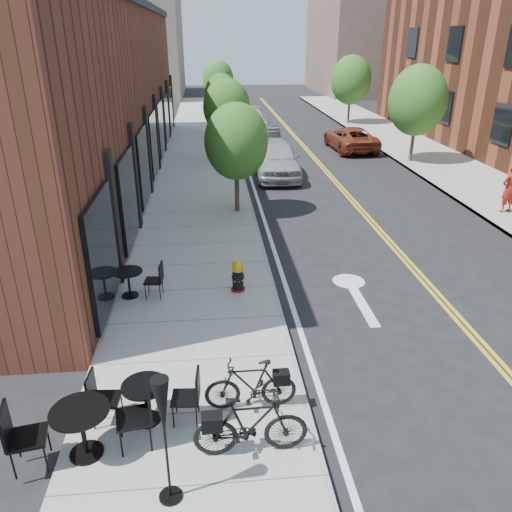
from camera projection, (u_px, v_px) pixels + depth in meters
name	position (u px, v px, depth m)	size (l,w,h in m)	color
ground	(295.00, 359.00, 10.01)	(120.00, 120.00, 0.00)	black
sidewalk_near	(199.00, 205.00, 18.91)	(4.00, 70.00, 0.12)	#9E9B93
sidewalk_far	(500.00, 196.00, 19.95)	(4.00, 70.00, 0.12)	#9E9B93
building_near	(88.00, 99.00, 20.76)	(5.00, 28.00, 7.00)	#482517
bg_building_left	(141.00, 45.00, 50.95)	(8.00, 14.00, 10.00)	#726656
bg_building_right	(365.00, 34.00, 54.45)	(10.00, 16.00, 12.00)	brown
tree_near_a	(236.00, 142.00, 17.08)	(2.20, 2.20, 3.81)	#382B1E
tree_near_b	(227.00, 107.00, 24.32)	(2.30, 2.30, 3.98)	#382B1E
tree_near_c	(221.00, 94.00, 31.67)	(2.10, 2.10, 3.67)	#382B1E
tree_near_d	(218.00, 79.00, 38.84)	(2.40, 2.40, 4.11)	#382B1E
tree_far_b	(418.00, 101.00, 24.07)	(2.80, 2.80, 4.62)	#382B1E
tree_far_c	(351.00, 80.00, 34.98)	(2.80, 2.80, 4.62)	#382B1E
fire_hydrant	(238.00, 276.00, 12.31)	(0.40, 0.40, 0.82)	maroon
bicycle_left	(251.00, 385.00, 8.36)	(0.44, 1.56, 0.94)	black
bicycle_right	(251.00, 425.00, 7.41)	(0.49, 1.73, 1.04)	black
bistro_set_a	(146.00, 397.00, 8.07)	(1.75, 0.80, 0.93)	black
bistro_set_b	(82.00, 426.00, 7.37)	(2.06, 1.02, 1.09)	black
bistro_set_c	(129.00, 280.00, 12.00)	(1.65, 0.77, 0.88)	black
patio_umbrella	(163.00, 415.00, 6.30)	(0.32, 0.32, 2.00)	black
parked_car_a	(276.00, 159.00, 22.59)	(1.92, 4.76, 1.62)	#9FA2A7
parked_car_b	(266.00, 140.00, 27.46)	(1.44, 4.14, 1.37)	black
parked_car_c	(252.00, 119.00, 34.31)	(1.84, 4.51, 1.31)	#AAAAAF
parked_car_far	(351.00, 138.00, 27.92)	(2.15, 4.66, 1.30)	maroon
pedestrian	(509.00, 189.00, 17.64)	(0.63, 0.41, 1.72)	#A02515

